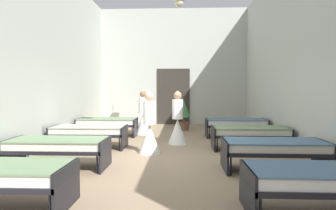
% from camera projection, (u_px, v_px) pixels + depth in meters
% --- Properties ---
extents(ground_plane, '(6.85, 12.79, 0.10)m').
position_uv_depth(ground_plane, '(167.00, 159.00, 6.51)').
color(ground_plane, '#8C755B').
extents(room_shell, '(6.65, 12.39, 4.97)m').
position_uv_depth(room_shell, '(169.00, 53.00, 7.71)').
color(room_shell, '#B2B7AD').
rests_on(room_shell, ground).
extents(bed_right_row_0, '(1.90, 0.84, 0.57)m').
position_uv_depth(bed_right_row_0, '(324.00, 179.00, 3.55)').
color(bed_right_row_0, black).
rests_on(bed_right_row_0, ground).
extents(bed_left_row_1, '(1.90, 0.84, 0.57)m').
position_uv_depth(bed_left_row_1, '(58.00, 146.00, 5.62)').
color(bed_left_row_1, black).
rests_on(bed_left_row_1, ground).
extents(bed_right_row_1, '(1.90, 0.84, 0.57)m').
position_uv_depth(bed_right_row_1, '(274.00, 147.00, 5.44)').
color(bed_right_row_1, black).
rests_on(bed_right_row_1, ground).
extents(bed_left_row_2, '(1.90, 0.84, 0.57)m').
position_uv_depth(bed_left_row_2, '(89.00, 131.00, 7.52)').
color(bed_left_row_2, black).
rests_on(bed_left_row_2, ground).
extents(bed_right_row_2, '(1.90, 0.84, 0.57)m').
position_uv_depth(bed_right_row_2, '(250.00, 132.00, 7.34)').
color(bed_right_row_2, black).
rests_on(bed_right_row_2, ground).
extents(bed_left_row_3, '(1.90, 0.84, 0.57)m').
position_uv_depth(bed_left_row_3, '(108.00, 123.00, 9.41)').
color(bed_left_row_3, black).
rests_on(bed_left_row_3, ground).
extents(bed_right_row_3, '(1.90, 0.84, 0.57)m').
position_uv_depth(bed_right_row_3, '(236.00, 123.00, 9.23)').
color(bed_right_row_3, black).
rests_on(bed_right_row_3, ground).
extents(nurse_near_aisle, '(0.52, 0.52, 1.49)m').
position_uv_depth(nurse_near_aisle, '(178.00, 125.00, 8.05)').
color(nurse_near_aisle, white).
rests_on(nurse_near_aisle, ground).
extents(nurse_mid_aisle, '(0.52, 0.52, 1.49)m').
position_uv_depth(nurse_mid_aisle, '(143.00, 119.00, 9.76)').
color(nurse_mid_aisle, white).
rests_on(nurse_mid_aisle, ground).
extents(nurse_far_aisle, '(0.52, 0.52, 1.49)m').
position_uv_depth(nurse_far_aisle, '(149.00, 131.00, 6.87)').
color(nurse_far_aisle, white).
rests_on(nurse_far_aisle, ground).
extents(potted_plant, '(0.50, 0.50, 1.13)m').
position_uv_depth(potted_plant, '(184.00, 112.00, 10.70)').
color(potted_plant, brown).
rests_on(potted_plant, ground).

